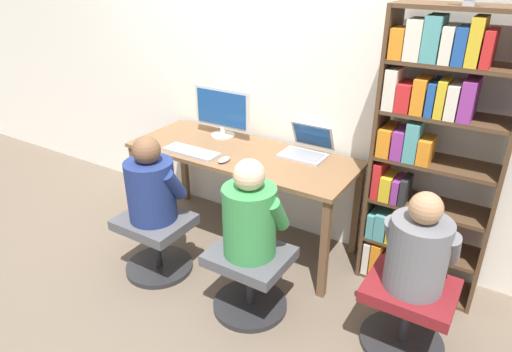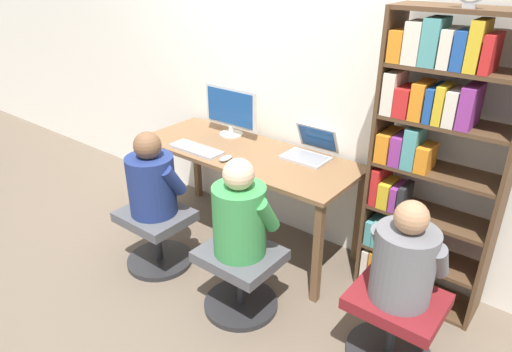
{
  "view_description": "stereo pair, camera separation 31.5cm",
  "coord_description": "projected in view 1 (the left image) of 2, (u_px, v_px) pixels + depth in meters",
  "views": [
    {
      "loc": [
        1.72,
        -2.24,
        2.06
      ],
      "look_at": [
        0.22,
        0.17,
        0.68
      ],
      "focal_mm": 32.0,
      "sensor_mm": 36.0,
      "label": 1
    },
    {
      "loc": [
        1.98,
        -2.06,
        2.06
      ],
      "look_at": [
        0.22,
        0.17,
        0.68
      ],
      "focal_mm": 32.0,
      "sensor_mm": 36.0,
      "label": 2
    }
  ],
  "objects": [
    {
      "name": "ground_plane",
      "position": [
        219.0,
        259.0,
        3.43
      ],
      "size": [
        14.0,
        14.0,
        0.0
      ],
      "primitive_type": "plane",
      "color": "brown"
    },
    {
      "name": "office_chair_left",
      "position": [
        157.0,
        239.0,
        3.22
      ],
      "size": [
        0.48,
        0.48,
        0.43
      ],
      "color": "#262628",
      "rests_on": "ground_plane"
    },
    {
      "name": "person_at_monitor",
      "position": [
        151.0,
        185.0,
        3.04
      ],
      "size": [
        0.4,
        0.33,
        0.6
      ],
      "color": "navy",
      "rests_on": "office_chair_left"
    },
    {
      "name": "desktop_monitor",
      "position": [
        222.0,
        112.0,
        3.56
      ],
      "size": [
        0.5,
        0.19,
        0.39
      ],
      "color": "beige",
      "rests_on": "desk"
    },
    {
      "name": "keyboard",
      "position": [
        192.0,
        152.0,
        3.32
      ],
      "size": [
        0.43,
        0.15,
        0.03
      ],
      "color": "#B2B2B7",
      "rests_on": "desk"
    },
    {
      "name": "bookshelf",
      "position": [
        423.0,
        159.0,
        2.81
      ],
      "size": [
        0.76,
        0.3,
        1.83
      ],
      "color": "#513823",
      "rests_on": "ground_plane"
    },
    {
      "name": "person_near_shelf",
      "position": [
        418.0,
        249.0,
        2.4
      ],
      "size": [
        0.39,
        0.32,
        0.57
      ],
      "color": "slate",
      "rests_on": "office_chair_side"
    },
    {
      "name": "wall_back",
      "position": [
        270.0,
        68.0,
        3.42
      ],
      "size": [
        10.0,
        0.05,
        2.6
      ],
      "color": "white",
      "rests_on": "ground_plane"
    },
    {
      "name": "person_at_laptop",
      "position": [
        250.0,
        215.0,
        2.67
      ],
      "size": [
        0.39,
        0.32,
        0.61
      ],
      "color": "#388C47",
      "rests_on": "office_chair_right"
    },
    {
      "name": "office_chair_right",
      "position": [
        250.0,
        275.0,
        2.86
      ],
      "size": [
        0.48,
        0.48,
        0.43
      ],
      "color": "#262628",
      "rests_on": "ground_plane"
    },
    {
      "name": "desk",
      "position": [
        242.0,
        162.0,
        3.39
      ],
      "size": [
        1.72,
        0.66,
        0.76
      ],
      "color": "brown",
      "rests_on": "ground_plane"
    },
    {
      "name": "computer_mouse_by_keyboard",
      "position": [
        224.0,
        160.0,
        3.19
      ],
      "size": [
        0.06,
        0.12,
        0.03
      ],
      "color": "#99999E",
      "rests_on": "desk"
    },
    {
      "name": "office_chair_side",
      "position": [
        407.0,
        310.0,
        2.58
      ],
      "size": [
        0.48,
        0.48,
        0.43
      ],
      "color": "#262628",
      "rests_on": "ground_plane"
    },
    {
      "name": "laptop",
      "position": [
        306.0,
        149.0,
        3.28
      ],
      "size": [
        0.32,
        0.31,
        0.21
      ],
      "color": "#B7B7BC",
      "rests_on": "desk"
    }
  ]
}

